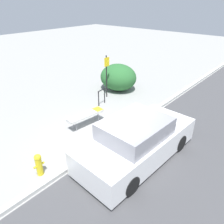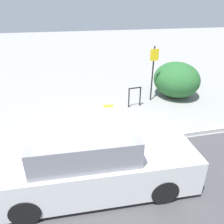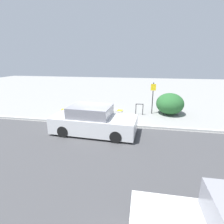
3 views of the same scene
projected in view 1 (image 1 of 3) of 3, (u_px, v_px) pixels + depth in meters
ground_plane at (106, 144)px, 8.29m from camera, size 60.00×60.00×0.00m
curb at (106, 142)px, 8.26m from camera, size 60.00×0.20×0.13m
bench at (86, 115)px, 9.29m from camera, size 1.72×0.58×0.55m
bike_rack at (102, 95)px, 11.10m from camera, size 0.55×0.11×0.83m
sign_post at (107, 73)px, 11.57m from camera, size 0.36×0.08×2.30m
fire_hydrant at (39, 164)px, 6.67m from camera, size 0.36×0.22×0.77m
shrub_hedge at (118, 77)px, 12.83m from camera, size 1.97×2.20×1.53m
parked_car_near at (137, 141)px, 7.26m from camera, size 4.57×2.09×1.52m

